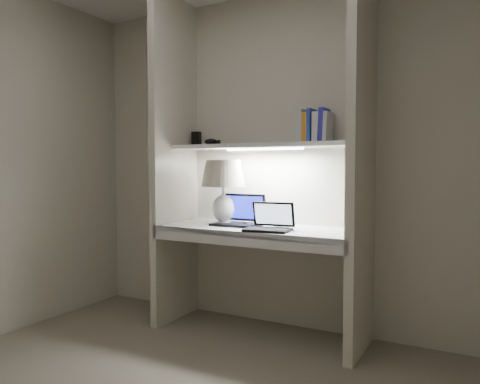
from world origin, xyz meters
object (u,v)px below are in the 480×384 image
Objects in this scene: laptop_main at (240,218)px; book_row at (314,127)px; laptop_netbook at (270,224)px; speaker at (282,217)px; table_lamp at (223,181)px.

laptop_main is 1.43× the size of book_row.
book_row is at bearing 47.28° from laptop_netbook.
speaker is (-0.00, 0.22, 0.02)m from laptop_netbook.
speaker is 0.68m from book_row.
laptop_main is (0.12, 0.04, -0.27)m from table_lamp.
laptop_main is at bearing 17.42° from table_lamp.
table_lamp is 0.54m from laptop_netbook.
table_lamp is 0.30m from laptop_main.
speaker is at bearing 10.22° from laptop_main.
table_lamp is 1.49× the size of laptop_netbook.
laptop_netbook is at bearing -16.31° from table_lamp.
laptop_main is 0.85m from book_row.
laptop_main is at bearing -154.66° from speaker.
table_lamp reaches higher than laptop_netbook.
speaker is (0.31, 0.05, 0.02)m from laptop_main.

